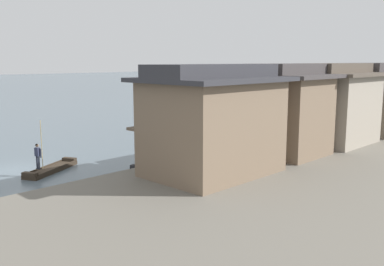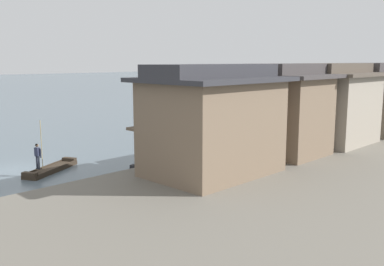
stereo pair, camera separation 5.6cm
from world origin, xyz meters
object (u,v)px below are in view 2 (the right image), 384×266
Objects in this scene: house_waterfront_nearest at (212,121)px; mooring_post_dock_near at (145,160)px; boat_moored_nearest at (310,130)px; house_waterfront_tall at (331,104)px; boatman_person at (38,153)px; house_waterfront_narrow at (371,99)px; boat_moored_second at (159,163)px; mooring_post_dock_far at (295,129)px; boat_foreground_poled at (51,169)px; house_waterfront_second at (284,110)px; boat_moored_third at (368,115)px; mooring_post_dock_mid at (250,139)px; boat_midriver_upstream at (260,139)px; boat_moored_far at (336,122)px.

house_waterfront_nearest is 4.90m from mooring_post_dock_near.
boat_moored_nearest is 10.10m from house_waterfront_tall.
boatman_person is at bearing -144.86° from house_waterfront_nearest.
boat_moored_second is at bearing -106.69° from house_waterfront_narrow.
boat_foreground_poled is at bearing -105.47° from mooring_post_dock_far.
house_waterfront_nearest is 8.49× the size of mooring_post_dock_near.
boatman_person is 16.19m from house_waterfront_second.
house_waterfront_second is at bearing -78.07° from boat_moored_third.
boat_moored_second is 7.94m from mooring_post_dock_mid.
house_waterfront_tall is 6.98m from mooring_post_dock_mid.
boat_moored_second is 0.72× the size of house_waterfront_tall.
mooring_post_dock_far is at bearing 33.46° from boat_midriver_upstream.
boat_foreground_poled is at bearing -94.51° from boat_moored_third.
house_waterfront_nearest is (5.52, -0.78, 3.51)m from boat_moored_second.
boat_moored_second is 1.22× the size of boat_moored_far.
boat_foreground_poled is at bearing -151.59° from house_waterfront_nearest.
boat_foreground_poled is 15.87m from house_waterfront_second.
boatman_person is 21.80m from house_waterfront_tall.
house_waterfront_nearest reaches higher than boat_foreground_poled.
house_waterfront_tall is (0.16, 13.62, 0.01)m from house_waterfront_nearest.
house_waterfront_narrow reaches higher than boat_moored_far.
boat_foreground_poled is 27.55m from house_waterfront_narrow.
mooring_post_dock_near is at bearing -90.00° from mooring_post_dock_far.
boat_moored_third is at bearing 89.39° from boat_midriver_upstream.
house_waterfront_tall is at bearing 65.75° from boatman_person.
house_waterfront_second is 0.89× the size of house_waterfront_tall.
boat_moored_second is at bearing -86.26° from boat_midriver_upstream.
boat_midriver_upstream is at bearing -89.42° from boat_moored_far.
house_waterfront_nearest is at bearing -77.01° from boat_moored_far.
boatman_person is 19.71m from boat_midriver_upstream.
mooring_post_dock_near is (2.32, -37.86, 0.93)m from boat_moored_third.
house_waterfront_tall is (6.26, -22.42, 3.46)m from boat_moored_third.
boat_moored_far is 4.43× the size of mooring_post_dock_near.
house_waterfront_narrow reaches higher than boatman_person.
mooring_post_dock_mid is at bearing -82.14° from boat_moored_far.
boat_foreground_poled is at bearing -149.87° from mooring_post_dock_near.
boat_foreground_poled is 18.66m from boat_midriver_upstream.
mooring_post_dock_far is at bearing 104.09° from house_waterfront_nearest.
boat_moored_third is 0.79× the size of house_waterfront_narrow.
mooring_post_dock_near reaches higher than boat_midriver_upstream.
boat_moored_third is 17.20m from house_waterfront_narrow.
house_waterfront_tall reaches higher than mooring_post_dock_mid.
boat_moored_far is 13.39m from mooring_post_dock_far.
house_waterfront_tall is 9.20× the size of mooring_post_dock_mid.
house_waterfront_second is 7.26× the size of mooring_post_dock_far.
mooring_post_dock_near is at bearing 30.13° from boat_foreground_poled.
mooring_post_dock_mid is (1.94, -12.55, 0.92)m from boat_moored_nearest.
boat_moored_nearest is 0.91× the size of house_waterfront_second.
house_waterfront_tall is at bearing 75.69° from mooring_post_dock_near.
house_waterfront_second is (8.72, 13.46, 2.24)m from boatman_person.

